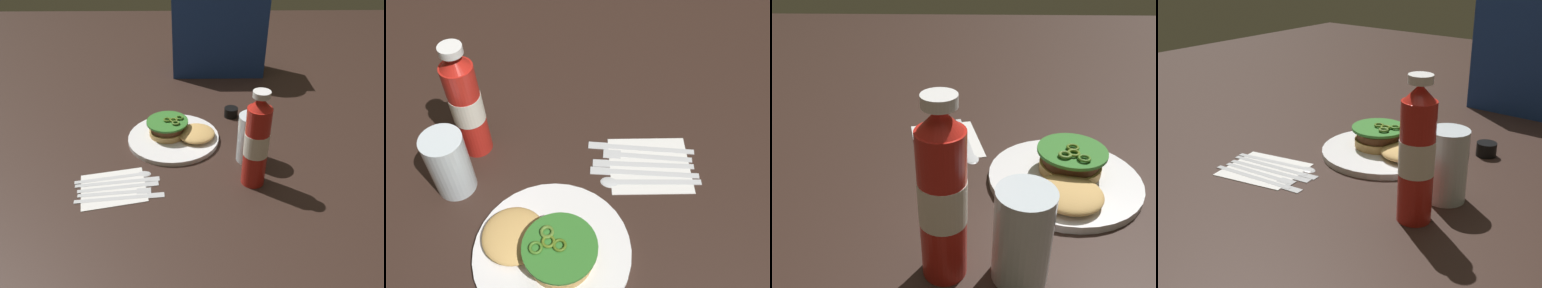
% 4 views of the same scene
% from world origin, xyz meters
% --- Properties ---
extents(ground_plane, '(3.00, 3.00, 0.00)m').
position_xyz_m(ground_plane, '(0.00, 0.00, 0.00)').
color(ground_plane, '#2F1F19').
extents(dinner_plate, '(0.27, 0.27, 0.01)m').
position_xyz_m(dinner_plate, '(-0.07, 0.01, 0.01)').
color(dinner_plate, white).
rests_on(dinner_plate, ground_plane).
extents(burger_sandwich, '(0.21, 0.14, 0.05)m').
position_xyz_m(burger_sandwich, '(-0.05, 0.02, 0.03)').
color(burger_sandwich, tan).
rests_on(burger_sandwich, dinner_plate).
extents(ketchup_bottle, '(0.06, 0.06, 0.26)m').
position_xyz_m(ketchup_bottle, '(0.14, -0.19, 0.12)').
color(ketchup_bottle, red).
rests_on(ketchup_bottle, ground_plane).
extents(water_glass, '(0.08, 0.08, 0.14)m').
position_xyz_m(water_glass, '(0.15, -0.09, 0.07)').
color(water_glass, silver).
rests_on(water_glass, ground_plane).
extents(napkin, '(0.19, 0.17, 0.00)m').
position_xyz_m(napkin, '(-0.22, -0.21, 0.00)').
color(napkin, silver).
rests_on(napkin, ground_plane).
extents(steak_knife, '(0.22, 0.04, 0.00)m').
position_xyz_m(steak_knife, '(-0.18, -0.25, 0.00)').
color(steak_knife, silver).
rests_on(steak_knife, napkin).
extents(fork_utensil, '(0.18, 0.04, 0.00)m').
position_xyz_m(fork_utensil, '(-0.19, -0.23, 0.00)').
color(fork_utensil, silver).
rests_on(fork_utensil, napkin).
extents(butter_knife, '(0.20, 0.05, 0.00)m').
position_xyz_m(butter_knife, '(-0.19, -0.21, 0.00)').
color(butter_knife, silver).
rests_on(butter_knife, napkin).
extents(table_knife, '(0.22, 0.04, 0.00)m').
position_xyz_m(table_knife, '(-0.19, -0.19, 0.00)').
color(table_knife, silver).
rests_on(table_knife, napkin).
extents(spoon_utensil, '(0.20, 0.05, 0.00)m').
position_xyz_m(spoon_utensil, '(-0.20, -0.16, 0.00)').
color(spoon_utensil, silver).
rests_on(spoon_utensil, napkin).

